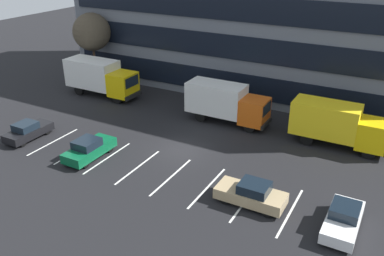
{
  "coord_description": "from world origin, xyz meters",
  "views": [
    {
      "loc": [
        14.34,
        -24.37,
        14.99
      ],
      "look_at": [
        0.25,
        1.31,
        1.4
      ],
      "focal_mm": 38.33,
      "sensor_mm": 36.0,
      "label": 1
    }
  ],
  "objects_px": {
    "sedan_black": "(28,131)",
    "sedan_forest": "(89,149)",
    "sedan_white": "(343,219)",
    "box_truck_orange": "(226,102)",
    "bare_tree": "(92,32)",
    "box_truck_yellow_all": "(337,123)",
    "sedan_tan": "(251,194)",
    "box_truck_yellow": "(100,76)"
  },
  "relations": [
    {
      "from": "sedan_black",
      "to": "sedan_forest",
      "type": "bearing_deg",
      "value": -0.4
    },
    {
      "from": "sedan_black",
      "to": "sedan_forest",
      "type": "height_order",
      "value": "sedan_forest"
    },
    {
      "from": "sedan_white",
      "to": "box_truck_orange",
      "type": "bearing_deg",
      "value": 138.96
    },
    {
      "from": "sedan_black",
      "to": "bare_tree",
      "type": "xyz_separation_m",
      "value": [
        -4.99,
        14.18,
        4.99
      ]
    },
    {
      "from": "box_truck_orange",
      "to": "box_truck_yellow_all",
      "type": "xyz_separation_m",
      "value": [
        9.51,
        -0.02,
        -0.01
      ]
    },
    {
      "from": "sedan_tan",
      "to": "bare_tree",
      "type": "height_order",
      "value": "bare_tree"
    },
    {
      "from": "box_truck_orange",
      "to": "sedan_white",
      "type": "relative_size",
      "value": 1.77
    },
    {
      "from": "sedan_tan",
      "to": "sedan_forest",
      "type": "distance_m",
      "value": 12.82
    },
    {
      "from": "sedan_tan",
      "to": "bare_tree",
      "type": "distance_m",
      "value": 28.55
    },
    {
      "from": "box_truck_yellow",
      "to": "sedan_forest",
      "type": "bearing_deg",
      "value": -53.73
    },
    {
      "from": "box_truck_yellow_all",
      "to": "bare_tree",
      "type": "xyz_separation_m",
      "value": [
        -27.28,
        3.36,
        3.74
      ]
    },
    {
      "from": "box_truck_orange",
      "to": "box_truck_yellow_all",
      "type": "height_order",
      "value": "box_truck_orange"
    },
    {
      "from": "box_truck_yellow",
      "to": "box_truck_orange",
      "type": "bearing_deg",
      "value": -0.23
    },
    {
      "from": "box_truck_yellow_all",
      "to": "sedan_white",
      "type": "bearing_deg",
      "value": -76.4
    },
    {
      "from": "box_truck_orange",
      "to": "bare_tree",
      "type": "distance_m",
      "value": 18.46
    },
    {
      "from": "box_truck_yellow",
      "to": "sedan_black",
      "type": "relative_size",
      "value": 1.98
    },
    {
      "from": "box_truck_yellow_all",
      "to": "sedan_tan",
      "type": "xyz_separation_m",
      "value": [
        -2.89,
        -10.63,
        -1.2
      ]
    },
    {
      "from": "box_truck_yellow",
      "to": "bare_tree",
      "type": "relative_size",
      "value": 1.02
    },
    {
      "from": "box_truck_orange",
      "to": "sedan_black",
      "type": "distance_m",
      "value": 16.8
    },
    {
      "from": "box_truck_orange",
      "to": "bare_tree",
      "type": "height_order",
      "value": "bare_tree"
    },
    {
      "from": "sedan_black",
      "to": "sedan_tan",
      "type": "relative_size",
      "value": 0.93
    },
    {
      "from": "box_truck_orange",
      "to": "sedan_forest",
      "type": "bearing_deg",
      "value": -119.66
    },
    {
      "from": "box_truck_yellow_all",
      "to": "sedan_tan",
      "type": "distance_m",
      "value": 11.09
    },
    {
      "from": "sedan_tan",
      "to": "bare_tree",
      "type": "bearing_deg",
      "value": 150.14
    },
    {
      "from": "sedan_white",
      "to": "bare_tree",
      "type": "bearing_deg",
      "value": 155.12
    },
    {
      "from": "box_truck_yellow",
      "to": "sedan_white",
      "type": "bearing_deg",
      "value": -21.86
    },
    {
      "from": "bare_tree",
      "to": "sedan_forest",
      "type": "bearing_deg",
      "value": -50.89
    },
    {
      "from": "sedan_forest",
      "to": "sedan_white",
      "type": "distance_m",
      "value": 18.25
    },
    {
      "from": "box_truck_yellow_all",
      "to": "box_truck_yellow",
      "type": "bearing_deg",
      "value": 179.81
    },
    {
      "from": "sedan_black",
      "to": "box_truck_yellow_all",
      "type": "bearing_deg",
      "value": 25.89
    },
    {
      "from": "box_truck_yellow_all",
      "to": "sedan_tan",
      "type": "height_order",
      "value": "box_truck_yellow_all"
    },
    {
      "from": "box_truck_yellow",
      "to": "bare_tree",
      "type": "distance_m",
      "value": 6.02
    },
    {
      "from": "box_truck_orange",
      "to": "box_truck_yellow_all",
      "type": "bearing_deg",
      "value": -0.13
    },
    {
      "from": "sedan_tan",
      "to": "sedan_forest",
      "type": "bearing_deg",
      "value": -178.98
    },
    {
      "from": "bare_tree",
      "to": "sedan_white",
      "type": "bearing_deg",
      "value": -24.88
    },
    {
      "from": "box_truck_yellow",
      "to": "sedan_tan",
      "type": "distance_m",
      "value": 23.48
    },
    {
      "from": "box_truck_orange",
      "to": "sedan_white",
      "type": "distance_m",
      "value": 16.01
    },
    {
      "from": "sedan_tan",
      "to": "sedan_forest",
      "type": "xyz_separation_m",
      "value": [
        -12.82,
        -0.23,
        -0.01
      ]
    },
    {
      "from": "sedan_black",
      "to": "bare_tree",
      "type": "relative_size",
      "value": 0.52
    },
    {
      "from": "sedan_tan",
      "to": "sedan_forest",
      "type": "relative_size",
      "value": 1.01
    },
    {
      "from": "box_truck_yellow",
      "to": "sedan_tan",
      "type": "xyz_separation_m",
      "value": [
        20.85,
        -10.71,
        -1.34
      ]
    },
    {
      "from": "sedan_white",
      "to": "bare_tree",
      "type": "xyz_separation_m",
      "value": [
        -29.81,
        13.82,
        4.96
      ]
    }
  ]
}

